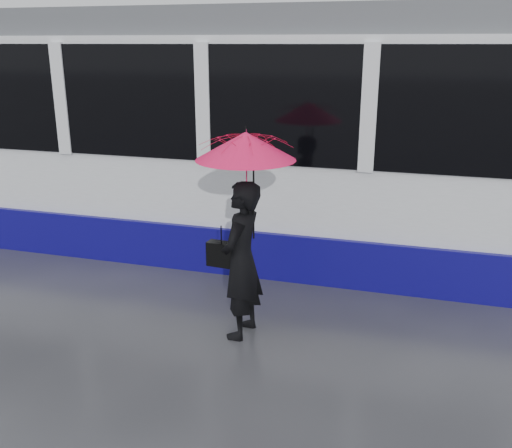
% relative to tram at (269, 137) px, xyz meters
% --- Properties ---
extents(ground, '(90.00, 90.00, 0.00)m').
position_rel_tram_xyz_m(ground, '(0.53, -2.50, -1.64)').
color(ground, '#2B2B30').
rests_on(ground, ground).
extents(rails, '(34.00, 1.51, 0.02)m').
position_rel_tram_xyz_m(rails, '(0.53, -0.00, -1.63)').
color(rails, '#3F3D38').
rests_on(rails, ground).
extents(tram, '(26.00, 2.56, 3.35)m').
position_rel_tram_xyz_m(tram, '(0.00, 0.00, 0.00)').
color(tram, white).
rests_on(tram, ground).
extents(woman, '(0.45, 0.63, 1.64)m').
position_rel_tram_xyz_m(woman, '(0.46, -2.72, -0.82)').
color(woman, black).
rests_on(woman, ground).
extents(umbrella, '(1.05, 1.05, 1.11)m').
position_rel_tram_xyz_m(umbrella, '(0.51, -2.72, 0.16)').
color(umbrella, '#F01452').
rests_on(umbrella, ground).
extents(handbag, '(0.30, 0.15, 0.43)m').
position_rel_tram_xyz_m(handbag, '(0.24, -2.70, -0.78)').
color(handbag, black).
rests_on(handbag, ground).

